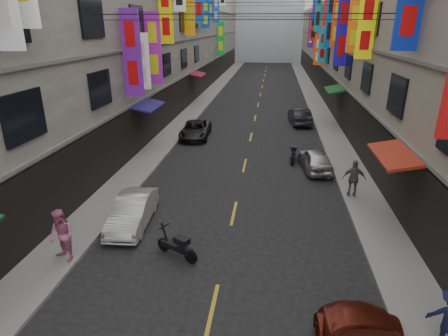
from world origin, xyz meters
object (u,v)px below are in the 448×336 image
(car_left_mid, at_px, (133,211))
(car_right_far, at_px, (300,116))
(scooter_crossing, at_px, (177,246))
(pedestrian_rfar, at_px, (354,179))
(scooter_far_right, at_px, (293,154))
(car_left_far, at_px, (196,130))
(pedestrian_lfar, at_px, (62,236))
(car_right_mid, at_px, (315,160))

(car_left_mid, bearing_deg, car_right_far, 62.77)
(scooter_crossing, relative_size, pedestrian_rfar, 0.91)
(pedestrian_rfar, bearing_deg, car_left_mid, 25.69)
(scooter_far_right, xyz_separation_m, car_left_mid, (-6.85, -8.65, 0.18))
(scooter_crossing, relative_size, car_left_far, 0.39)
(car_left_mid, distance_m, pedestrian_lfar, 3.21)
(car_left_far, xyz_separation_m, pedestrian_lfar, (-1.40, -15.75, 0.48))
(car_left_far, height_order, pedestrian_lfar, pedestrian_lfar)
(scooter_crossing, distance_m, pedestrian_lfar, 3.91)
(scooter_crossing, bearing_deg, car_right_far, 13.51)
(scooter_crossing, distance_m, pedestrian_rfar, 9.11)
(car_left_mid, relative_size, pedestrian_lfar, 1.98)
(pedestrian_lfar, height_order, pedestrian_rfar, pedestrian_lfar)
(car_right_mid, distance_m, pedestrian_lfar, 13.89)
(car_right_mid, relative_size, pedestrian_lfar, 1.90)
(car_left_mid, xyz_separation_m, pedestrian_rfar, (9.40, 3.76, 0.40))
(scooter_far_right, bearing_deg, car_left_mid, 57.51)
(scooter_far_right, relative_size, car_left_far, 0.43)
(car_left_mid, bearing_deg, pedestrian_rfar, 17.91)
(scooter_crossing, bearing_deg, scooter_far_right, 5.77)
(scooter_far_right, relative_size, car_left_mid, 0.48)
(scooter_far_right, height_order, car_left_far, car_left_far)
(scooter_crossing, relative_size, pedestrian_lfar, 0.86)
(car_right_mid, height_order, car_right_far, car_right_far)
(scooter_crossing, xyz_separation_m, pedestrian_lfar, (-3.77, -0.85, 0.63))
(car_left_far, xyz_separation_m, car_right_far, (7.75, 5.04, 0.08))
(car_left_far, bearing_deg, car_right_far, 30.23)
(scooter_far_right, height_order, car_right_mid, car_right_mid)
(car_left_far, bearing_deg, car_right_mid, -37.49)
(car_right_mid, distance_m, pedestrian_rfar, 3.90)
(car_left_mid, distance_m, car_right_mid, 10.88)
(car_left_far, height_order, car_right_far, car_right_far)
(scooter_far_right, relative_size, car_right_mid, 0.50)
(pedestrian_rfar, bearing_deg, car_left_far, -40.31)
(car_left_far, bearing_deg, car_left_mid, -92.83)
(scooter_far_right, distance_m, car_right_mid, 1.73)
(scooter_crossing, distance_m, car_left_far, 15.09)
(scooter_crossing, xyz_separation_m, car_left_mid, (-2.37, 2.00, 0.18))
(car_right_far, distance_m, pedestrian_lfar, 22.72)
(pedestrian_lfar, relative_size, pedestrian_rfar, 1.06)
(scooter_far_right, relative_size, car_right_far, 0.45)
(pedestrian_lfar, xyz_separation_m, pedestrian_rfar, (10.80, 6.61, -0.05))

